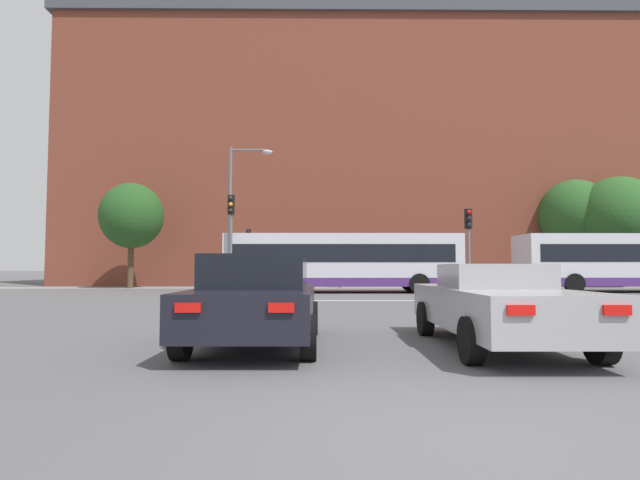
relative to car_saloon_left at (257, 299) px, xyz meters
name	(u,v)px	position (x,y,z in m)	size (l,w,h in m)	color
ground_plane	(473,439)	(2.15, -4.50, -0.76)	(400.00, 400.00, 0.00)	#545456
stop_line_strip	(346,300)	(2.15, 11.29, -0.76)	(7.64, 0.30, 0.01)	silver
far_pavement	(334,288)	(2.15, 23.72, -0.75)	(68.48, 2.50, 0.01)	gray
brick_civic_building	(343,154)	(3.37, 33.82, 10.28)	(43.89, 14.56, 28.40)	brown
car_saloon_left	(257,299)	(0.00, 0.00, 0.00)	(2.03, 4.36, 1.50)	black
car_roadster_right	(497,305)	(3.91, -0.21, -0.07)	(1.97, 4.68, 1.35)	#9E9EA3
bus_crossing_lead	(343,261)	(2.39, 17.68, 0.86)	(12.10, 2.72, 3.02)	silver
bus_crossing_trailing	(628,261)	(17.53, 17.96, 0.87)	(11.36, 2.77, 3.03)	silver
traffic_light_near_right	(469,238)	(7.11, 11.54, 1.72)	(0.26, 0.31, 3.65)	slate
traffic_light_near_left	(231,229)	(-2.51, 12.12, 2.11)	(0.26, 0.31, 4.28)	slate
traffic_light_far_left	(248,248)	(-3.24, 22.98, 1.76)	(0.26, 0.31, 3.71)	slate
street_lamp_junction	(237,204)	(-2.88, 16.18, 3.69)	(2.16, 0.36, 7.28)	slate
pedestrian_waiting	(341,273)	(2.60, 24.00, 0.21)	(0.27, 0.42, 1.66)	brown
pedestrian_walking_east	(253,272)	(-3.11, 24.07, 0.27)	(0.30, 0.44, 1.75)	black
tree_by_building	(618,219)	(21.23, 24.67, 3.79)	(5.40, 5.40, 7.39)	#4C3823
tree_kerbside	(575,216)	(19.14, 26.27, 4.14)	(4.87, 4.87, 7.46)	#4C3823
tree_distant	(132,216)	(-10.64, 23.10, 3.80)	(3.92, 3.92, 6.64)	#4C3823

